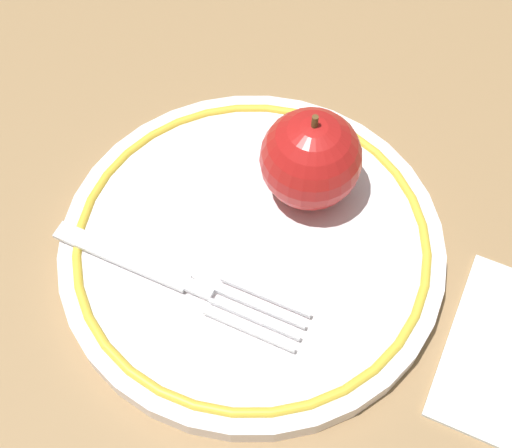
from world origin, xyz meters
name	(u,v)px	position (x,y,z in m)	size (l,w,h in m)	color
ground_plane	(243,269)	(0.00, 0.00, 0.00)	(2.00, 2.00, 0.00)	#95724A
plate	(256,248)	(-0.01, 0.00, 0.01)	(0.24, 0.24, 0.02)	white
apple_red_whole	(311,159)	(-0.06, 0.01, 0.05)	(0.06, 0.06, 0.07)	#B21A18
fork	(168,276)	(0.03, -0.03, 0.02)	(0.03, 0.17, 0.00)	silver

